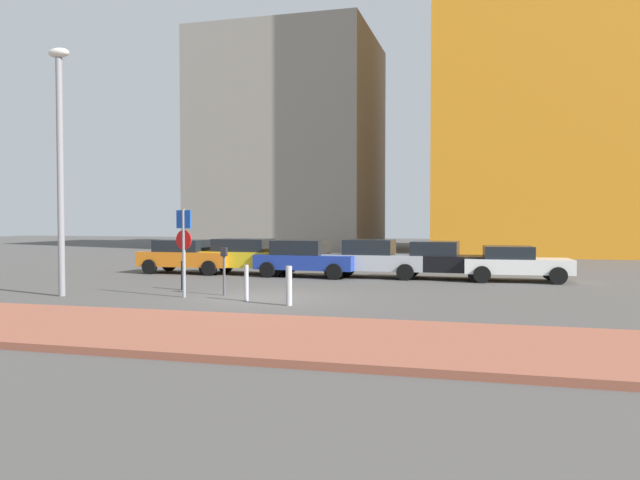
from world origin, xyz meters
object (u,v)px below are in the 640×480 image
at_px(parked_car_blue, 306,258).
at_px(parked_car_white, 515,263).
at_px(parked_car_orange, 186,256).
at_px(traffic_bollard_mid, 246,283).
at_px(street_lamp, 60,152).
at_px(traffic_bollard_far, 183,275).
at_px(parked_car_yellow, 247,256).
at_px(parked_car_black, 441,260).
at_px(parking_sign_post, 184,242).
at_px(parking_meter, 224,264).
at_px(parked_car_silver, 371,258).
at_px(traffic_bollard_near, 289,286).

xyz_separation_m(parked_car_blue, parked_car_white, (8.27, 0.23, -0.07)).
distance_m(parked_car_orange, parked_car_white, 13.81).
bearing_deg(traffic_bollard_mid, parked_car_orange, 127.26).
xyz_separation_m(street_lamp, traffic_bollard_far, (2.79, 2.51, -3.94)).
relative_size(parked_car_orange, parked_car_yellow, 0.91).
height_order(parked_car_black, street_lamp, street_lamp).
height_order(parking_sign_post, traffic_bollard_far, parking_sign_post).
bearing_deg(parked_car_white, parking_meter, -142.08).
xyz_separation_m(parked_car_yellow, parked_car_silver, (5.50, -0.21, -0.02)).
distance_m(traffic_bollard_mid, traffic_bollard_far, 3.76).
relative_size(parked_car_white, parking_sign_post, 1.52).
bearing_deg(parked_car_black, parked_car_silver, -179.28).
height_order(parked_car_silver, traffic_bollard_far, parked_car_silver).
height_order(parked_car_orange, street_lamp, street_lamp).
relative_size(parking_meter, traffic_bollard_near, 1.38).
bearing_deg(parked_car_yellow, parking_sign_post, -81.47).
height_order(parked_car_yellow, parked_car_blue, parked_car_yellow).
bearing_deg(parked_car_silver, parking_meter, -115.20).
distance_m(traffic_bollard_near, traffic_bollard_far, 5.33).
distance_m(parked_car_yellow, parked_car_blue, 2.87).
bearing_deg(parked_car_yellow, parked_car_silver, -2.23).
bearing_deg(parked_car_orange, traffic_bollard_near, -48.57).
bearing_deg(traffic_bollard_near, parked_car_black, 68.50).
xyz_separation_m(parked_car_white, traffic_bollard_far, (-10.86, -5.93, -0.22)).
bearing_deg(traffic_bollard_far, parking_meter, -27.23).
xyz_separation_m(parked_car_orange, traffic_bollard_far, (2.95, -5.91, -0.28)).
height_order(parked_car_blue, traffic_bollard_near, parked_car_blue).
relative_size(parked_car_orange, traffic_bollard_near, 3.85).
relative_size(parking_sign_post, traffic_bollard_near, 2.46).
distance_m(parked_car_blue, traffic_bollard_far, 6.27).
distance_m(parked_car_white, traffic_bollard_near, 10.62).
xyz_separation_m(parked_car_silver, parked_car_black, (2.79, 0.04, -0.02)).
xyz_separation_m(parking_meter, traffic_bollard_far, (-1.95, 1.00, -0.48)).
bearing_deg(parked_car_black, parking_sign_post, -131.99).
bearing_deg(traffic_bollard_far, parked_car_orange, 116.51).
bearing_deg(traffic_bollard_near, parking_sign_post, 166.36).
distance_m(parked_car_orange, parking_meter, 8.48).
relative_size(parked_car_silver, street_lamp, 0.56).
height_order(parked_car_blue, parking_sign_post, parking_sign_post).
relative_size(parked_car_orange, traffic_bollard_mid, 4.00).
xyz_separation_m(parking_sign_post, parking_meter, (0.97, 0.77, -0.71)).
height_order(parked_car_blue, parking_meter, parked_car_blue).
xyz_separation_m(parking_meter, street_lamp, (-4.75, -1.51, 3.46)).
relative_size(parked_car_black, traffic_bollard_near, 3.65).
bearing_deg(traffic_bollard_far, parked_car_silver, 48.95).
distance_m(parked_car_black, traffic_bollard_near, 9.41).
bearing_deg(parked_car_blue, parked_car_orange, 177.91).
xyz_separation_m(traffic_bollard_near, traffic_bollard_mid, (-1.48, 0.58, -0.02)).
xyz_separation_m(parking_meter, traffic_bollard_mid, (1.18, -1.08, -0.44)).
xyz_separation_m(parked_car_yellow, parking_sign_post, (1.21, -8.05, 0.88)).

